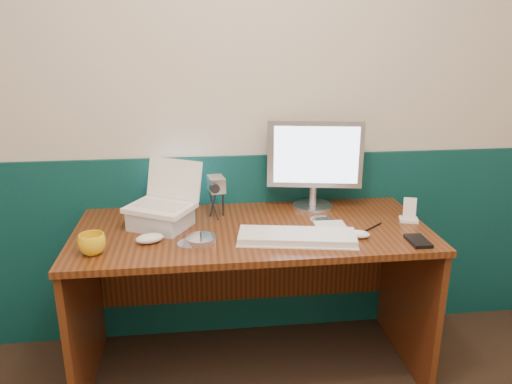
{
  "coord_description": "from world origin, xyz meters",
  "views": [
    {
      "loc": [
        -0.21,
        -0.71,
        1.6
      ],
      "look_at": [
        0.02,
        1.23,
        0.97
      ],
      "focal_mm": 35.0,
      "sensor_mm": 36.0,
      "label": 1
    }
  ],
  "objects": [
    {
      "name": "back_wall",
      "position": [
        0.0,
        1.75,
        1.25
      ],
      "size": [
        3.5,
        0.04,
        2.5
      ],
      "primitive_type": "cube",
      "color": "beige",
      "rests_on": "ground"
    },
    {
      "name": "wainscot",
      "position": [
        0.0,
        1.74,
        0.5
      ],
      "size": [
        3.48,
        0.02,
        1.0
      ],
      "primitive_type": "cube",
      "color": "#07302E",
      "rests_on": "ground"
    },
    {
      "name": "desk",
      "position": [
        0.02,
        1.38,
        0.38
      ],
      "size": [
        1.6,
        0.7,
        0.75
      ],
      "primitive_type": "cube",
      "color": "#3D1F0B",
      "rests_on": "ground"
    },
    {
      "name": "laptop_riser",
      "position": [
        -0.39,
        1.44,
        0.79
      ],
      "size": [
        0.31,
        0.3,
        0.08
      ],
      "primitive_type": "cube",
      "rotation": [
        0.0,
        0.0,
        -0.51
      ],
      "color": "silver",
      "rests_on": "desk"
    },
    {
      "name": "laptop",
      "position": [
        -0.39,
        1.44,
        0.95
      ],
      "size": [
        0.35,
        0.32,
        0.23
      ],
      "primitive_type": null,
      "rotation": [
        0.0,
        0.0,
        -0.51
      ],
      "color": "white",
      "rests_on": "laptop_riser"
    },
    {
      "name": "monitor",
      "position": [
        0.36,
        1.61,
        0.98
      ],
      "size": [
        0.48,
        0.21,
        0.46
      ],
      "primitive_type": null,
      "rotation": [
        0.0,
        0.0,
        -0.18
      ],
      "color": "silver",
      "rests_on": "desk"
    },
    {
      "name": "keyboard",
      "position": [
        0.2,
        1.21,
        0.76
      ],
      "size": [
        0.52,
        0.25,
        0.03
      ],
      "primitive_type": "cube",
      "rotation": [
        0.0,
        0.0,
        -0.18
      ],
      "color": "white",
      "rests_on": "desk"
    },
    {
      "name": "mouse_right",
      "position": [
        0.47,
        1.21,
        0.77
      ],
      "size": [
        0.11,
        0.08,
        0.03
      ],
      "primitive_type": "ellipsoid",
      "rotation": [
        0.0,
        0.0,
        -0.3
      ],
      "color": "white",
      "rests_on": "desk"
    },
    {
      "name": "mouse_left",
      "position": [
        -0.43,
        1.27,
        0.77
      ],
      "size": [
        0.13,
        0.1,
        0.04
      ],
      "primitive_type": "ellipsoid",
      "rotation": [
        0.0,
        0.0,
        0.29
      ],
      "color": "white",
      "rests_on": "desk"
    },
    {
      "name": "mug",
      "position": [
        -0.64,
        1.18,
        0.79
      ],
      "size": [
        0.13,
        0.13,
        0.09
      ],
      "primitive_type": "imported",
      "rotation": [
        0.0,
        0.0,
        0.22
      ],
      "color": "yellow",
      "rests_on": "desk"
    },
    {
      "name": "camcorder",
      "position": [
        -0.13,
        1.54,
        0.85
      ],
      "size": [
        0.11,
        0.14,
        0.2
      ],
      "primitive_type": null,
      "rotation": [
        0.0,
        0.0,
        0.15
      ],
      "color": "#B6B5BA",
      "rests_on": "desk"
    },
    {
      "name": "cd_spindle",
      "position": [
        -0.21,
        1.24,
        0.76
      ],
      "size": [
        0.13,
        0.13,
        0.03
      ],
      "primitive_type": "cylinder",
      "color": "silver",
      "rests_on": "desk"
    },
    {
      "name": "cd_loose_a",
      "position": [
        -0.26,
        1.24,
        0.75
      ],
      "size": [
        0.11,
        0.11,
        0.0
      ],
      "primitive_type": "cylinder",
      "color": "silver",
      "rests_on": "desk"
    },
    {
      "name": "cd_loose_b",
      "position": [
        0.36,
        1.45,
        0.75
      ],
      "size": [
        0.11,
        0.11,
        0.0
      ],
      "primitive_type": "cylinder",
      "color": "silver",
      "rests_on": "desk"
    },
    {
      "name": "pen",
      "position": [
        0.57,
        1.32,
        0.75
      ],
      "size": [
        0.1,
        0.09,
        0.01
      ],
      "primitive_type": "cylinder",
      "rotation": [
        0.0,
        1.57,
        0.69
      ],
      "color": "black",
      "rests_on": "desk"
    },
    {
      "name": "papers",
      "position": [
        0.38,
        1.38,
        0.75
      ],
      "size": [
        0.14,
        0.1,
        0.0
      ],
      "primitive_type": "cube",
      "rotation": [
        0.0,
        0.0,
        -0.02
      ],
      "color": "silver",
      "rests_on": "desk"
    },
    {
      "name": "dock",
      "position": [
        0.76,
        1.38,
        0.76
      ],
      "size": [
        0.1,
        0.08,
        0.02
      ],
      "primitive_type": "cube",
      "rotation": [
        0.0,
        0.0,
        -0.3
      ],
      "color": "white",
      "rests_on": "desk"
    },
    {
      "name": "music_player",
      "position": [
        0.76,
        1.38,
        0.82
      ],
      "size": [
        0.06,
        0.04,
        0.1
      ],
      "primitive_type": "cube",
      "rotation": [
        -0.17,
        0.0,
        -0.3
      ],
      "color": "white",
      "rests_on": "dock"
    },
    {
      "name": "pda",
      "position": [
        0.7,
        1.13,
        0.76
      ],
      "size": [
        0.08,
        0.13,
        0.02
      ],
      "primitive_type": "cube",
      "rotation": [
        0.0,
        0.0,
        -0.01
      ],
      "color": "black",
      "rests_on": "desk"
    }
  ]
}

